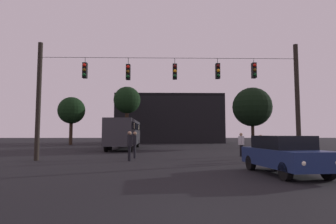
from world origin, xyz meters
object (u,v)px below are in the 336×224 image
object	(u,v)px
pedestrian_crossing_right	(261,145)
tree_left_silhouette	(252,107)
pedestrian_crossing_center	(260,146)
city_bus	(124,131)
tree_behind_building	(127,101)
pedestrian_crossing_left	(129,144)
pedestrian_near_bus	(135,143)
car_near_right	(284,154)
tree_right_far	(71,111)
pedestrian_trailing	(241,143)

from	to	relation	value
pedestrian_crossing_right	tree_left_silhouette	size ratio (longest dim) A/B	0.22
pedestrian_crossing_center	pedestrian_crossing_right	world-z (taller)	pedestrian_crossing_right
city_bus	tree_behind_building	xyz separation A→B (m)	(-1.10, 10.59, 4.52)
pedestrian_crossing_left	pedestrian_near_bus	distance (m)	1.83
car_near_right	pedestrian_crossing_right	world-z (taller)	pedestrian_crossing_right
pedestrian_crossing_left	pedestrian_crossing_center	xyz separation A→B (m)	(7.72, -0.11, -0.15)
pedestrian_crossing_left	tree_right_far	distance (m)	27.30
pedestrian_trailing	tree_behind_building	xyz separation A→B (m)	(-10.66, 20.33, 5.44)
tree_left_silhouette	tree_right_far	xyz separation A→B (m)	(-23.81, 9.27, 0.31)
pedestrian_crossing_left	pedestrian_near_bus	bearing A→B (deg)	85.62
city_bus	tree_right_far	distance (m)	15.32
pedestrian_crossing_left	pedestrian_crossing_right	size ratio (longest dim) A/B	1.14
tree_behind_building	pedestrian_crossing_left	bearing A→B (deg)	-82.40
pedestrian_crossing_left	pedestrian_trailing	distance (m)	8.13
tree_right_far	pedestrian_crossing_right	bearing A→B (deg)	-49.13
pedestrian_near_bus	tree_right_far	world-z (taller)	tree_right_far
tree_left_silhouette	tree_right_far	size ratio (longest dim) A/B	0.99
pedestrian_near_bus	tree_behind_building	distance (m)	22.45
car_near_right	pedestrian_crossing_center	size ratio (longest dim) A/B	2.94
pedestrian_near_bus	pedestrian_trailing	distance (m)	7.50
pedestrian_crossing_left	pedestrian_crossing_center	distance (m)	7.73
tree_behind_building	tree_right_far	bearing A→B (deg)	172.44
pedestrian_crossing_center	tree_behind_building	size ratio (longest dim) A/B	0.18
car_near_right	tree_behind_building	size ratio (longest dim) A/B	0.53
tree_behind_building	pedestrian_near_bus	bearing A→B (deg)	-81.41
tree_behind_building	car_near_right	bearing A→B (deg)	-71.16
pedestrian_crossing_left	tree_left_silhouette	bearing A→B (deg)	50.82
pedestrian_near_bus	tree_right_far	size ratio (longest dim) A/B	0.25
pedestrian_near_bus	pedestrian_trailing	size ratio (longest dim) A/B	1.05
city_bus	pedestrian_near_bus	distance (m)	11.21
pedestrian_trailing	tree_right_far	size ratio (longest dim) A/B	0.24
car_near_right	tree_behind_building	distance (m)	31.09
pedestrian_crossing_right	pedestrian_crossing_left	bearing A→B (deg)	-169.50
pedestrian_crossing_center	pedestrian_crossing_right	xyz separation A→B (m)	(0.69, 1.67, 0.01)
pedestrian_near_bus	tree_left_silhouette	world-z (taller)	tree_left_silhouette
pedestrian_trailing	tree_behind_building	bearing A→B (deg)	117.67
pedestrian_near_bus	pedestrian_trailing	bearing A→B (deg)	9.35
pedestrian_crossing_center	pedestrian_near_bus	bearing A→B (deg)	165.67
pedestrian_crossing_center	tree_right_far	world-z (taller)	tree_right_far
tree_behind_building	tree_right_far	xyz separation A→B (m)	(-8.30, 1.10, -1.37)
car_near_right	tree_left_silhouette	world-z (taller)	tree_left_silhouette
pedestrian_crossing_right	tree_right_far	world-z (taller)	tree_right_far
pedestrian_crossing_right	tree_behind_building	xyz separation A→B (m)	(-11.53, 21.82, 5.52)
pedestrian_trailing	pedestrian_near_bus	bearing A→B (deg)	-170.65
tree_left_silhouette	pedestrian_trailing	bearing A→B (deg)	-111.76
pedestrian_trailing	tree_right_far	distance (m)	28.90
pedestrian_crossing_center	pedestrian_near_bus	xyz separation A→B (m)	(-7.58, 1.94, 0.15)
pedestrian_crossing_right	pedestrian_trailing	distance (m)	1.72
car_near_right	pedestrian_trailing	size ratio (longest dim) A/B	2.69
tree_left_silhouette	pedestrian_crossing_left	bearing A→B (deg)	-129.18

